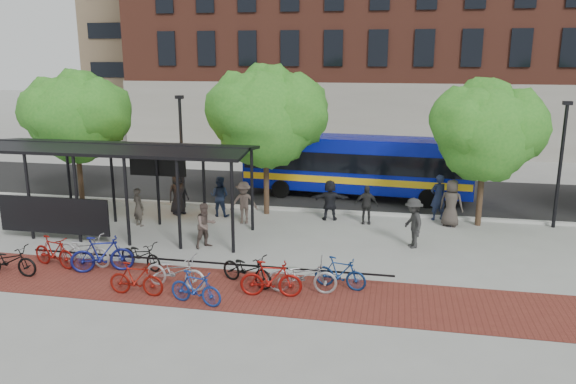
% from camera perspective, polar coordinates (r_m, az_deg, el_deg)
% --- Properties ---
extents(ground, '(160.00, 160.00, 0.00)m').
position_cam_1_polar(ground, '(21.38, 3.63, -5.02)').
color(ground, '#9E9E99').
rests_on(ground, ground).
extents(asphalt_street, '(160.00, 8.00, 0.01)m').
position_cam_1_polar(asphalt_street, '(29.02, 5.74, 0.01)').
color(asphalt_street, black).
rests_on(asphalt_street, ground).
extents(curb, '(160.00, 0.25, 0.12)m').
position_cam_1_polar(curb, '(25.16, 4.85, -1.99)').
color(curb, '#B7B7B2').
rests_on(curb, ground).
extents(brick_strip, '(24.00, 3.00, 0.01)m').
position_cam_1_polar(brick_strip, '(17.20, -5.37, -9.85)').
color(brick_strip, maroon).
rests_on(brick_strip, ground).
extents(bike_rack_rail, '(12.00, 0.05, 0.95)m').
position_cam_1_polar(bike_rack_rail, '(18.37, -8.50, -8.37)').
color(bike_rack_rail, black).
rests_on(bike_rack_rail, ground).
extents(building_brick, '(55.00, 14.00, 20.00)m').
position_cam_1_polar(building_brick, '(46.77, 21.23, 16.73)').
color(building_brick, brown).
rests_on(building_brick, ground).
extents(bus_shelter, '(10.60, 3.07, 3.60)m').
position_cam_1_polar(bus_shelter, '(22.68, -17.27, 3.31)').
color(bus_shelter, black).
rests_on(bus_shelter, ground).
extents(tree_a, '(4.90, 4.00, 6.18)m').
position_cam_1_polar(tree_a, '(27.69, -20.65, 7.44)').
color(tree_a, '#382619').
rests_on(tree_a, ground).
extents(tree_b, '(5.15, 4.20, 6.47)m').
position_cam_1_polar(tree_b, '(24.19, -2.03, 8.03)').
color(tree_b, '#382619').
rests_on(tree_b, ground).
extents(tree_c, '(4.66, 3.80, 5.92)m').
position_cam_1_polar(tree_c, '(23.85, 19.64, 6.18)').
color(tree_c, '#382619').
rests_on(tree_c, ground).
extents(lamp_post_left, '(0.35, 0.20, 5.12)m').
position_cam_1_polar(lamp_post_left, '(25.88, -10.76, 4.35)').
color(lamp_post_left, black).
rests_on(lamp_post_left, ground).
extents(lamp_post_right, '(0.35, 0.20, 5.12)m').
position_cam_1_polar(lamp_post_right, '(24.87, 25.97, 2.82)').
color(lamp_post_right, black).
rests_on(lamp_post_right, ground).
extents(bus, '(11.19, 3.28, 2.98)m').
position_cam_1_polar(bus, '(27.76, 6.98, 2.95)').
color(bus, '#08149B').
rests_on(bus, ground).
extents(bike_0, '(1.91, 0.69, 1.00)m').
position_cam_1_polar(bike_0, '(20.08, -26.48, -6.26)').
color(bike_0, black).
rests_on(bike_0, ground).
extents(bike_1, '(1.83, 0.94, 1.06)m').
position_cam_1_polar(bike_1, '(20.23, -22.68, -5.62)').
color(bike_1, maroon).
rests_on(bike_1, ground).
extents(bike_2, '(2.20, 1.11, 1.10)m').
position_cam_1_polar(bike_2, '(20.03, -20.00, -5.50)').
color(bike_2, '#B1B1B3').
rests_on(bike_2, ground).
extents(bike_3, '(2.08, 1.26, 1.21)m').
position_cam_1_polar(bike_3, '(19.20, -18.37, -6.03)').
color(bike_3, navy).
rests_on(bike_3, ground).
extents(bike_4, '(1.88, 1.20, 0.93)m').
position_cam_1_polar(bike_4, '(19.21, -14.74, -6.19)').
color(bike_4, black).
rests_on(bike_4, ground).
extents(bike_5, '(1.69, 0.49, 1.02)m').
position_cam_1_polar(bike_5, '(17.17, -15.18, -8.52)').
color(bike_5, maroon).
rests_on(bike_5, ground).
extents(bike_6, '(2.12, 1.00, 1.07)m').
position_cam_1_polar(bike_6, '(17.38, -11.37, -7.92)').
color(bike_6, '#AAAAAD').
rests_on(bike_6, ground).
extents(bike_7, '(1.70, 0.79, 0.99)m').
position_cam_1_polar(bike_7, '(16.22, -9.36, -9.60)').
color(bike_7, navy).
rests_on(bike_7, ground).
extents(bike_8, '(2.01, 1.39, 1.00)m').
position_cam_1_polar(bike_8, '(17.36, -4.18, -7.83)').
color(bike_8, black).
rests_on(bike_8, ground).
extents(bike_9, '(1.87, 0.70, 1.10)m').
position_cam_1_polar(bike_9, '(16.48, -1.74, -8.82)').
color(bike_9, maroon).
rests_on(bike_9, ground).
extents(bike_10, '(2.12, 0.89, 1.09)m').
position_cam_1_polar(bike_10, '(16.74, 1.46, -8.47)').
color(bike_10, '#9C9B9E').
rests_on(bike_10, ground).
extents(bike_11, '(1.70, 0.82, 0.99)m').
position_cam_1_polar(bike_11, '(17.11, 5.32, -8.20)').
color(bike_11, navy).
rests_on(bike_11, ground).
extents(pedestrian_0, '(1.06, 1.09, 1.89)m').
position_cam_1_polar(pedestrian_0, '(25.19, -11.11, -0.10)').
color(pedestrian_0, black).
rests_on(pedestrian_0, ground).
extents(pedestrian_1, '(0.69, 0.61, 1.60)m').
position_cam_1_polar(pedestrian_1, '(23.82, -14.96, -1.49)').
color(pedestrian_1, '#484139').
rests_on(pedestrian_1, ground).
extents(pedestrian_2, '(0.90, 0.72, 1.77)m').
position_cam_1_polar(pedestrian_2, '(24.58, -6.96, -0.44)').
color(pedestrian_2, '#1D2943').
rests_on(pedestrian_2, ground).
extents(pedestrian_3, '(1.24, 0.84, 1.78)m').
position_cam_1_polar(pedestrian_3, '(23.42, -4.50, -1.08)').
color(pedestrian_3, '#4D4039').
rests_on(pedestrian_3, ground).
extents(pedestrian_4, '(0.99, 0.50, 1.63)m').
position_cam_1_polar(pedestrian_4, '(23.54, 7.95, -1.28)').
color(pedestrian_4, '#262626').
rests_on(pedestrian_4, ground).
extents(pedestrian_5, '(1.67, 0.75, 1.74)m').
position_cam_1_polar(pedestrian_5, '(23.90, 4.28, -0.82)').
color(pedestrian_5, black).
rests_on(pedestrian_5, ground).
extents(pedestrian_6, '(1.12, 0.93, 1.96)m').
position_cam_1_polar(pedestrian_6, '(23.89, 16.26, -1.08)').
color(pedestrian_6, '#403833').
rests_on(pedestrian_6, ground).
extents(pedestrian_7, '(0.85, 0.74, 1.97)m').
position_cam_1_polar(pedestrian_7, '(24.66, 15.00, -0.52)').
color(pedestrian_7, '#1B243F').
rests_on(pedestrian_7, ground).
extents(pedestrian_8, '(1.01, 1.03, 1.67)m').
position_cam_1_polar(pedestrian_8, '(20.67, -8.37, -3.38)').
color(pedestrian_8, brown).
rests_on(pedestrian_8, ground).
extents(pedestrian_9, '(1.07, 1.36, 1.85)m').
position_cam_1_polar(pedestrian_9, '(20.93, 12.59, -3.09)').
color(pedestrian_9, '#282828').
rests_on(pedestrian_9, ground).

